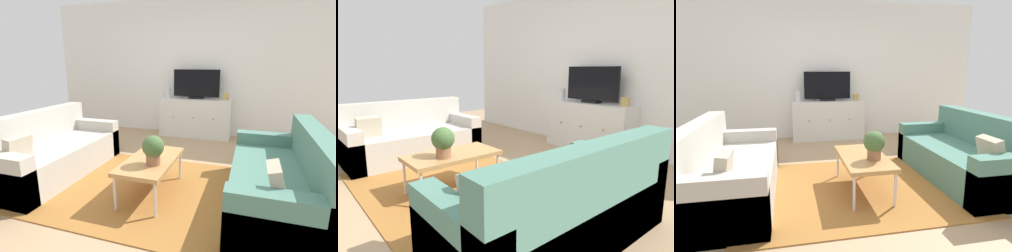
% 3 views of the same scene
% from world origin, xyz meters
% --- Properties ---
extents(ground_plane, '(10.00, 10.00, 0.00)m').
position_xyz_m(ground_plane, '(0.00, 0.00, 0.00)').
color(ground_plane, tan).
extents(wall_back, '(6.40, 0.12, 2.70)m').
position_xyz_m(wall_back, '(0.00, 2.55, 1.35)').
color(wall_back, white).
rests_on(wall_back, ground_plane).
extents(area_rug, '(2.50, 1.90, 0.01)m').
position_xyz_m(area_rug, '(0.00, -0.15, 0.01)').
color(area_rug, '#9E662D').
rests_on(area_rug, ground_plane).
extents(couch_left_side, '(0.86, 1.85, 0.82)m').
position_xyz_m(couch_left_side, '(-1.44, -0.10, 0.27)').
color(couch_left_side, '#B2ADA3').
rests_on(couch_left_side, ground_plane).
extents(couch_right_side, '(0.86, 1.85, 0.82)m').
position_xyz_m(couch_right_side, '(1.44, -0.10, 0.27)').
color(couch_right_side, '#4C7A6B').
rests_on(couch_right_side, ground_plane).
extents(coffee_table, '(0.50, 0.97, 0.41)m').
position_xyz_m(coffee_table, '(0.06, -0.23, 0.38)').
color(coffee_table, '#B7844C').
rests_on(coffee_table, ground_plane).
extents(potted_plant, '(0.23, 0.23, 0.31)m').
position_xyz_m(potted_plant, '(0.14, -0.37, 0.59)').
color(potted_plant, '#936042').
rests_on(potted_plant, coffee_table).
extents(tv_console, '(1.40, 0.47, 0.76)m').
position_xyz_m(tv_console, '(0.02, 2.27, 0.38)').
color(tv_console, silver).
rests_on(tv_console, ground_plane).
extents(flat_screen_tv, '(0.91, 0.16, 0.57)m').
position_xyz_m(flat_screen_tv, '(0.02, 2.29, 1.04)').
color(flat_screen_tv, black).
rests_on(flat_screen_tv, tv_console).
extents(glass_vase, '(0.11, 0.11, 0.20)m').
position_xyz_m(glass_vase, '(-0.56, 2.27, 0.86)').
color(glass_vase, silver).
rests_on(glass_vase, tv_console).
extents(mantel_clock, '(0.11, 0.07, 0.13)m').
position_xyz_m(mantel_clock, '(0.60, 2.27, 0.83)').
color(mantel_clock, tan).
rests_on(mantel_clock, tv_console).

